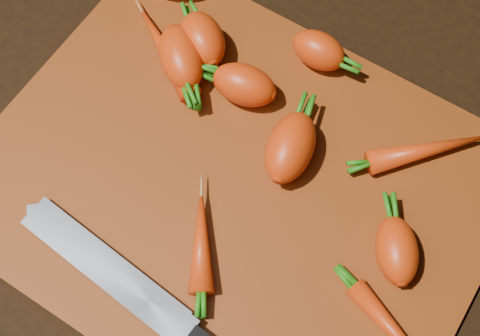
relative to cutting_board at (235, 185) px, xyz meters
The scene contains 12 objects.
ground 0.01m from the cutting_board, ahead, with size 2.00×2.00×0.01m, color black.
cutting_board is the anchor object (origin of this frame).
carrot_1 0.16m from the cutting_board, 135.00° to the left, with size 0.07×0.05×0.05m, color #EE3C0A.
carrot_2 0.15m from the cutting_board, 145.31° to the left, with size 0.08×0.05×0.05m, color #EE3C0A.
carrot_3 0.07m from the cutting_board, 59.82° to the left, with size 0.08×0.05×0.05m, color #EE3C0A.
carrot_4 0.11m from the cutting_board, 116.97° to the left, with size 0.07×0.04×0.04m, color #EE3C0A.
carrot_5 0.17m from the cutting_board, 90.78° to the left, with size 0.06×0.04×0.04m, color #EE3C0A.
carrot_6 0.17m from the cutting_board, ahead, with size 0.07×0.04×0.04m, color #EE3C0A.
carrot_7 0.19m from the cutting_board, 41.43° to the left, with size 0.12×0.03×0.03m, color #EE3C0A.
carrot_9 0.08m from the cutting_board, 82.54° to the right, with size 0.09×0.02×0.02m, color #EE3C0A.
carrot_10 0.17m from the cutting_board, 149.25° to the left, with size 0.12×0.03×0.03m, color #EE3C0A.
knife 0.15m from the cutting_board, 104.94° to the right, with size 0.30×0.05×0.02m.
Camera 1 is at (0.14, -0.22, 0.63)m, focal length 50.00 mm.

